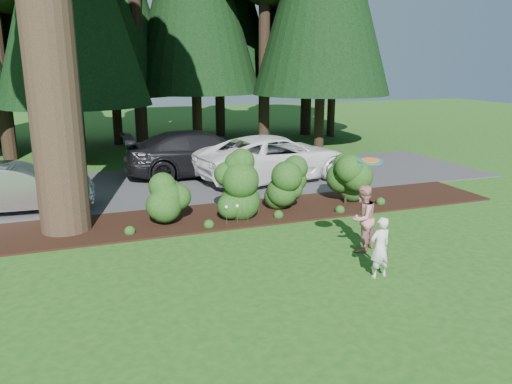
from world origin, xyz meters
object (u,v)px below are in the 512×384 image
at_px(adult, 362,218).
at_px(child, 380,247).
at_px(frisbee, 370,161).
at_px(car_dark_suv, 202,153).
at_px(car_white_suv, 276,158).
at_px(car_silver_wagon, 16,188).

bearing_deg(adult, child, 41.71).
xyz_separation_m(adult, frisbee, (-0.76, -1.36, 1.63)).
height_order(car_dark_suv, adult, car_dark_suv).
height_order(car_white_suv, car_dark_suv, car_dark_suv).
distance_m(car_white_suv, adult, 7.31).
relative_size(car_white_suv, adult, 3.81).
xyz_separation_m(car_silver_wagon, frisbee, (6.96, -7.41, 1.68)).
height_order(car_silver_wagon, car_white_suv, car_white_suv).
bearing_deg(car_dark_suv, child, -173.36).
bearing_deg(child, frisbee, -15.69).
xyz_separation_m(car_white_suv, adult, (-0.83, -7.27, -0.08)).
relative_size(adult, frisbee, 3.16).
bearing_deg(child, car_silver_wagon, -50.96).
distance_m(car_white_suv, child, 8.78).
distance_m(car_silver_wagon, car_dark_suv, 6.87).
bearing_deg(car_silver_wagon, car_dark_suv, -61.45).
bearing_deg(frisbee, car_dark_suv, 94.13).
relative_size(car_white_suv, frisbee, 12.05).
bearing_deg(car_dark_suv, frisbee, -175.02).
height_order(car_silver_wagon, car_dark_suv, car_dark_suv).
bearing_deg(car_white_suv, car_dark_suv, 45.14).
relative_size(child, adult, 0.82).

